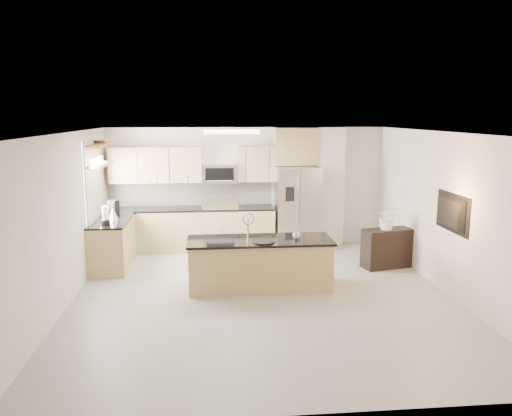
{
  "coord_description": "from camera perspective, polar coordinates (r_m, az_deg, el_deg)",
  "views": [
    {
      "loc": [
        -0.82,
        -7.57,
        2.88
      ],
      "look_at": [
        0.02,
        1.3,
        1.2
      ],
      "focal_mm": 35.0,
      "sensor_mm": 36.0,
      "label": 1
    }
  ],
  "objects": [
    {
      "name": "coffee_maker",
      "position": [
        10.13,
        -15.99,
        -0.04
      ],
      "size": [
        0.22,
        0.24,
        0.31
      ],
      "color": "black",
      "rests_on": "left_counter"
    },
    {
      "name": "refrigerator",
      "position": [
        10.8,
        4.7,
        0.04
      ],
      "size": [
        0.92,
        0.78,
        1.78
      ],
      "color": "#B5B5B8",
      "rests_on": "floor"
    },
    {
      "name": "shelf_lower",
      "position": [
        9.78,
        -17.43,
        4.75
      ],
      "size": [
        0.3,
        1.2,
        0.04
      ],
      "primitive_type": "cube",
      "color": "olive",
      "rests_on": "wall_left"
    },
    {
      "name": "upper_cabinets",
      "position": [
        10.72,
        -8.0,
        4.94
      ],
      "size": [
        3.5,
        0.33,
        0.75
      ],
      "color": "tan",
      "rests_on": "wall_back"
    },
    {
      "name": "ceiling_fixture",
      "position": [
        9.19,
        -2.83,
        8.68
      ],
      "size": [
        1.0,
        0.5,
        0.06
      ],
      "primitive_type": "cube",
      "color": "white",
      "rests_on": "ceiling"
    },
    {
      "name": "kettle",
      "position": [
        9.72,
        -16.02,
        -0.65
      ],
      "size": [
        0.21,
        0.21,
        0.27
      ],
      "color": "#B5B5B8",
      "rests_on": "left_counter"
    },
    {
      "name": "bowl",
      "position": [
        9.91,
        -17.38,
        7.31
      ],
      "size": [
        0.38,
        0.38,
        0.08
      ],
      "primitive_type": "imported",
      "rotation": [
        0.0,
        0.0,
        0.16
      ],
      "color": "#B5B5B8",
      "rests_on": "shelf_upper"
    },
    {
      "name": "left_counter",
      "position": [
        9.9,
        -16.08,
        -3.88
      ],
      "size": [
        0.66,
        1.5,
        0.92
      ],
      "color": "tan",
      "rests_on": "floor"
    },
    {
      "name": "credenza",
      "position": [
        9.83,
        14.74,
        -4.46
      ],
      "size": [
        0.99,
        0.59,
        0.74
      ],
      "primitive_type": "cube",
      "rotation": [
        0.0,
        0.0,
        0.22
      ],
      "color": "black",
      "rests_on": "floor"
    },
    {
      "name": "range",
      "position": [
        10.77,
        -4.11,
        -2.25
      ],
      "size": [
        0.76,
        0.64,
        1.14
      ],
      "color": "black",
      "rests_on": "floor"
    },
    {
      "name": "back_counter",
      "position": [
        10.78,
        -7.44,
        -2.3
      ],
      "size": [
        3.55,
        0.66,
        1.44
      ],
      "color": "tan",
      "rests_on": "floor"
    },
    {
      "name": "shelf_upper",
      "position": [
        9.75,
        -17.55,
        6.91
      ],
      "size": [
        0.3,
        1.2,
        0.04
      ],
      "primitive_type": "cube",
      "color": "olive",
      "rests_on": "wall_left"
    },
    {
      "name": "blender",
      "position": [
        9.28,
        -16.84,
        -0.99
      ],
      "size": [
        0.15,
        0.15,
        0.35
      ],
      "color": "black",
      "rests_on": "left_counter"
    },
    {
      "name": "television",
      "position": [
        8.41,
        21.04,
        -0.51
      ],
      "size": [
        0.14,
        1.08,
        0.62
      ],
      "primitive_type": "imported",
      "rotation": [
        0.0,
        0.0,
        1.57
      ],
      "color": "black",
      "rests_on": "wall_right"
    },
    {
      "name": "island",
      "position": [
        8.41,
        0.42,
        -6.32
      ],
      "size": [
        2.41,
        0.87,
        1.26
      ],
      "rotation": [
        0.0,
        0.0,
        -0.0
      ],
      "color": "tan",
      "rests_on": "floor"
    },
    {
      "name": "cup",
      "position": [
        8.35,
        4.64,
        -3.17
      ],
      "size": [
        0.16,
        0.16,
        0.1
      ],
      "primitive_type": "imported",
      "rotation": [
        0.0,
        0.0,
        0.29
      ],
      "color": "silver",
      "rests_on": "island"
    },
    {
      "name": "platter",
      "position": [
        8.1,
        0.86,
        -3.86
      ],
      "size": [
        0.41,
        0.41,
        0.02
      ],
      "primitive_type": "cylinder",
      "rotation": [
        0.0,
        0.0,
        -0.1
      ],
      "color": "black",
      "rests_on": "island"
    },
    {
      "name": "wall_right",
      "position": [
        8.63,
        20.97,
        -0.57
      ],
      "size": [
        0.02,
        6.5,
        2.6
      ],
      "primitive_type": "cube",
      "color": "silver",
      "rests_on": "floor"
    },
    {
      "name": "window",
      "position": [
        9.75,
        -18.18,
        2.91
      ],
      "size": [
        0.04,
        1.15,
        1.65
      ],
      "color": "white",
      "rests_on": "wall_left"
    },
    {
      "name": "microwave",
      "position": [
        10.69,
        -4.21,
        3.95
      ],
      "size": [
        0.76,
        0.4,
        0.4
      ],
      "color": "#B5B5B8",
      "rests_on": "upper_cabinets"
    },
    {
      "name": "flower_vase",
      "position": [
        9.6,
        14.88,
        -0.35
      ],
      "size": [
        0.8,
        0.75,
        0.72
      ],
      "primitive_type": "imported",
      "rotation": [
        0.0,
        0.0,
        -0.34
      ],
      "color": "white",
      "rests_on": "credenza"
    },
    {
      "name": "floor",
      "position": [
        8.14,
        0.73,
        -10.01
      ],
      "size": [
        6.5,
        6.5,
        0.0
      ],
      "primitive_type": "plane",
      "color": "#ADABA4",
      "rests_on": "ground"
    },
    {
      "name": "wall_front",
      "position": [
        4.68,
        5.09,
        -9.07
      ],
      "size": [
        6.0,
        0.02,
        2.6
      ],
      "primitive_type": "cube",
      "color": "silver",
      "rests_on": "floor"
    },
    {
      "name": "ceiling",
      "position": [
        7.62,
        0.77,
        8.59
      ],
      "size": [
        6.0,
        6.5,
        0.02
      ],
      "primitive_type": "cube",
      "color": "white",
      "rests_on": "wall_back"
    },
    {
      "name": "partition_column",
      "position": [
        11.11,
        8.39,
        2.4
      ],
      "size": [
        0.6,
        0.3,
        2.6
      ],
      "primitive_type": "cube",
      "color": "silver",
      "rests_on": "floor"
    },
    {
      "name": "wall_back",
      "position": [
        10.97,
        -1.08,
        2.41
      ],
      "size": [
        6.0,
        0.02,
        2.6
      ],
      "primitive_type": "cube",
      "color": "silver",
      "rests_on": "floor"
    },
    {
      "name": "wall_left",
      "position": [
        8.04,
        -21.04,
        -1.36
      ],
      "size": [
        0.02,
        6.5,
        2.6
      ],
      "primitive_type": "cube",
      "color": "silver",
      "rests_on": "floor"
    }
  ]
}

